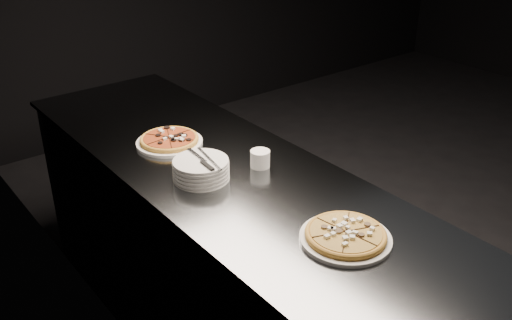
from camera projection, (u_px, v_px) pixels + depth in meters
floor at (480, 196)px, 3.91m from camera, size 5.00×5.00×0.00m
wall_left at (128, 71)px, 1.90m from camera, size 0.02×5.00×2.80m
counter at (225, 258)px, 2.53m from camera, size 0.74×2.44×0.92m
pizza_mushroom at (346, 235)px, 1.85m from camera, size 0.35×0.35×0.03m
pizza_tomato at (169, 140)px, 2.50m from camera, size 0.29×0.29×0.03m
plate_stack at (201, 170)px, 2.21m from camera, size 0.22×0.22×0.08m
cutlery at (205, 160)px, 2.18m from camera, size 0.10×0.23×0.01m
ramekin at (260, 158)px, 2.30m from camera, size 0.08×0.08×0.07m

